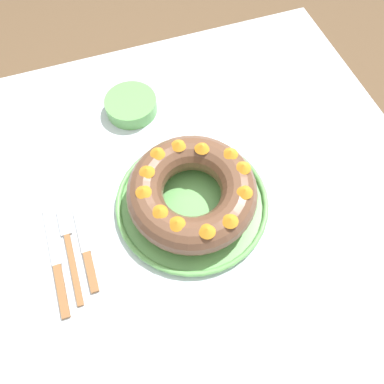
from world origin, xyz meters
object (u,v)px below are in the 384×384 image
(serving_dish, at_px, (192,202))
(side_bowl, at_px, (131,105))
(serving_knife, at_px, (57,267))
(cake_knife, at_px, (87,254))
(bundt_cake, at_px, (192,192))
(fork, at_px, (69,248))

(serving_dish, height_order, side_bowl, side_bowl)
(serving_knife, height_order, cake_knife, same)
(cake_knife, bearing_deg, bundt_cake, 3.20)
(serving_dish, distance_m, side_bowl, 0.31)
(fork, bearing_deg, side_bowl, 54.83)
(serving_knife, bearing_deg, bundt_cake, 7.72)
(cake_knife, xyz_separation_m, side_bowl, (0.19, 0.35, 0.02))
(bundt_cake, xyz_separation_m, serving_knife, (-0.31, -0.05, -0.06))
(fork, xyz_separation_m, side_bowl, (0.22, 0.32, 0.02))
(serving_knife, height_order, side_bowl, side_bowl)
(bundt_cake, relative_size, side_bowl, 2.12)
(fork, height_order, serving_knife, serving_knife)
(serving_dish, relative_size, bundt_cake, 1.22)
(serving_dish, distance_m, serving_knife, 0.31)
(cake_knife, relative_size, side_bowl, 1.49)
(bundt_cake, relative_size, fork, 1.27)
(fork, distance_m, serving_knife, 0.05)
(side_bowl, bearing_deg, cake_knife, -118.37)
(serving_knife, bearing_deg, fork, 46.43)
(bundt_cake, bearing_deg, fork, -177.01)
(fork, distance_m, side_bowl, 0.39)
(serving_dish, distance_m, bundt_cake, 0.05)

